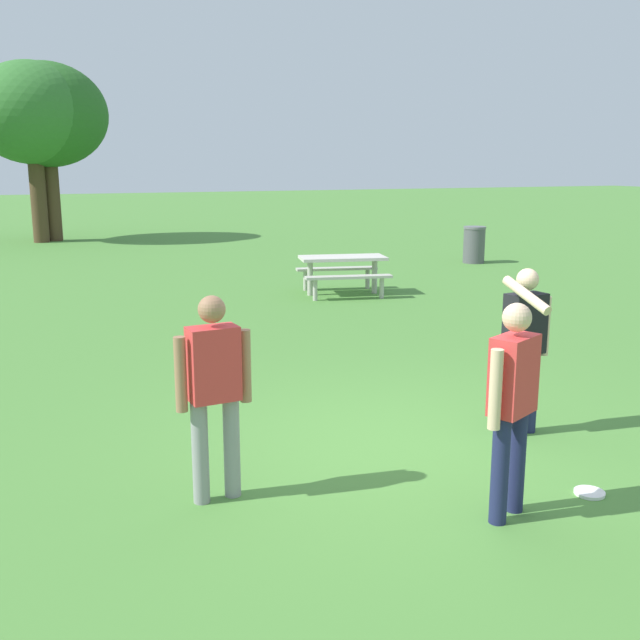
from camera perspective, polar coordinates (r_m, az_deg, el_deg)
ground_plane at (r=7.08m, az=6.70°, el=-9.64°), size 120.00×120.00×0.00m
person_thrower at (r=5.73m, az=-8.21°, el=-5.00°), size 0.61×0.25×1.64m
person_catcher at (r=7.30m, az=15.60°, el=-1.42°), size 0.61×0.71×1.64m
person_bystander at (r=5.56m, az=14.68°, el=-5.79°), size 0.56×0.36×1.64m
frisbee at (r=6.45m, az=20.15°, el=-12.45°), size 0.24×0.24×0.03m
picnic_table_near at (r=14.80m, az=1.76°, el=4.15°), size 1.96×1.74×0.77m
trash_can_further_along at (r=19.94m, az=11.85°, el=5.74°), size 0.59×0.59×0.96m
tree_broad_center at (r=26.27m, az=-21.42°, el=14.63°), size 3.83×3.83×5.80m
tree_far_right at (r=26.62m, az=-20.47°, el=14.59°), size 3.99×3.99×5.83m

